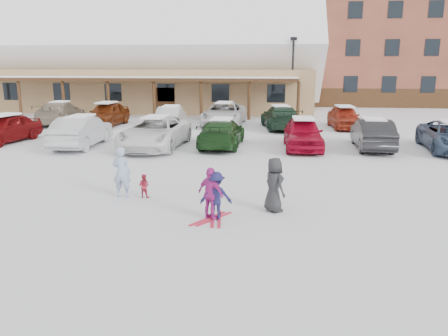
# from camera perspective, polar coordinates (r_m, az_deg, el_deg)

# --- Properties ---
(ground) EXTENTS (160.00, 160.00, 0.00)m
(ground) POSITION_cam_1_polar(r_m,az_deg,el_deg) (12.58, -1.86, -5.46)
(ground) COLOR silver
(ground) RESTS_ON ground
(day_lodge) EXTENTS (29.12, 12.50, 10.38)m
(day_lodge) POSITION_cam_1_polar(r_m,az_deg,el_deg) (41.15, -9.06, 13.14)
(day_lodge) COLOR tan
(day_lodge) RESTS_ON ground
(alpine_hotel) EXTENTS (31.48, 14.01, 21.48)m
(alpine_hotel) POSITION_cam_1_polar(r_m,az_deg,el_deg) (51.54, 21.40, 17.67)
(alpine_hotel) COLOR brown
(alpine_hotel) RESTS_ON ground
(lamp_post) EXTENTS (0.50, 0.25, 6.05)m
(lamp_post) POSITION_cam_1_polar(r_m,az_deg,el_deg) (34.95, 8.94, 12.25)
(lamp_post) COLOR black
(lamp_post) RESTS_ON ground
(conifer_2) EXTENTS (5.28, 5.28, 12.24)m
(conifer_2) POSITION_cam_1_polar(r_m,az_deg,el_deg) (62.48, -25.13, 14.79)
(conifer_2) COLOR black
(conifer_2) RESTS_ON ground
(conifer_3) EXTENTS (3.96, 3.96, 9.18)m
(conifer_3) POSITION_cam_1_polar(r_m,az_deg,el_deg) (55.95, 11.00, 14.31)
(conifer_3) COLOR black
(conifer_3) RESTS_ON ground
(adult_skier) EXTENTS (0.59, 0.39, 1.60)m
(adult_skier) POSITION_cam_1_polar(r_m,az_deg,el_deg) (13.90, -13.23, -0.53)
(adult_skier) COLOR #94ABCE
(adult_skier) RESTS_ON ground
(toddler_red) EXTENTS (0.40, 0.34, 0.75)m
(toddler_red) POSITION_cam_1_polar(r_m,az_deg,el_deg) (13.82, -10.42, -2.30)
(toddler_red) COLOR #A92138
(toddler_red) RESTS_ON ground
(child_navy) EXTENTS (0.89, 0.57, 1.31)m
(child_navy) POSITION_cam_1_polar(r_m,az_deg,el_deg) (11.64, -1.06, -3.64)
(child_navy) COLOR #181845
(child_navy) RESTS_ON ground
(skis_child_navy) EXTENTS (0.35, 1.41, 0.03)m
(skis_child_navy) POSITION_cam_1_polar(r_m,az_deg,el_deg) (11.84, -1.05, -6.60)
(skis_child_navy) COLOR red
(skis_child_navy) RESTS_ON ground
(child_magenta) EXTENTS (0.89, 0.76, 1.43)m
(child_magenta) POSITION_cam_1_polar(r_m,az_deg,el_deg) (11.60, -1.74, -3.39)
(child_magenta) COLOR #B8298E
(child_magenta) RESTS_ON ground
(skis_child_magenta) EXTENTS (0.95, 1.27, 0.03)m
(skis_child_magenta) POSITION_cam_1_polar(r_m,az_deg,el_deg) (11.83, -1.71, -6.64)
(skis_child_magenta) COLOR red
(skis_child_magenta) RESTS_ON ground
(bystander_dark) EXTENTS (0.84, 0.90, 1.55)m
(bystander_dark) POSITION_cam_1_polar(r_m,az_deg,el_deg) (12.31, 6.57, -2.19)
(bystander_dark) COLOR #252628
(bystander_dark) RESTS_ON ground
(parked_car_0) EXTENTS (2.37, 4.56, 1.48)m
(parked_car_0) POSITION_cam_1_polar(r_m,az_deg,el_deg) (25.85, -26.68, 4.63)
(parked_car_0) COLOR maroon
(parked_car_0) RESTS_ON ground
(parked_car_1) EXTENTS (1.80, 4.77, 1.55)m
(parked_car_1) POSITION_cam_1_polar(r_m,az_deg,el_deg) (23.06, -18.13, 4.58)
(parked_car_1) COLOR #B7B8BD
(parked_car_1) RESTS_ON ground
(parked_car_2) EXTENTS (2.82, 5.70, 1.55)m
(parked_car_2) POSITION_cam_1_polar(r_m,az_deg,el_deg) (21.86, -8.95, 4.63)
(parked_car_2) COLOR white
(parked_car_2) RESTS_ON ground
(parked_car_3) EXTENTS (2.12, 4.88, 1.40)m
(parked_car_3) POSITION_cam_1_polar(r_m,az_deg,el_deg) (21.94, -0.30, 4.62)
(parked_car_3) COLOR #183A17
(parked_car_3) RESTS_ON ground
(parked_car_4) EXTENTS (1.84, 4.45, 1.51)m
(parked_car_4) POSITION_cam_1_polar(r_m,az_deg,el_deg) (21.72, 10.26, 4.46)
(parked_car_4) COLOR #A80925
(parked_car_4) RESTS_ON ground
(parked_car_5) EXTENTS (1.74, 4.52, 1.47)m
(parked_car_5) POSITION_cam_1_polar(r_m,az_deg,el_deg) (22.54, 18.81, 4.23)
(parked_car_5) COLOR black
(parked_car_5) RESTS_ON ground
(parked_car_7) EXTENTS (2.76, 5.51, 1.54)m
(parked_car_7) POSITION_cam_1_polar(r_m,az_deg,el_deg) (32.34, -20.59, 6.76)
(parked_car_7) COLOR gray
(parked_car_7) RESTS_ON ground
(parked_car_8) EXTENTS (2.03, 4.68, 1.57)m
(parked_car_8) POSITION_cam_1_polar(r_m,az_deg,el_deg) (30.40, -15.06, 6.81)
(parked_car_8) COLOR #66270D
(parked_car_8) RESTS_ON ground
(parked_car_9) EXTENTS (1.75, 4.29, 1.38)m
(parked_car_9) POSITION_cam_1_polar(r_m,az_deg,el_deg) (29.05, -6.90, 6.69)
(parked_car_9) COLOR silver
(parked_car_9) RESTS_ON ground
(parked_car_10) EXTENTS (2.77, 5.68, 1.56)m
(parked_car_10) POSITION_cam_1_polar(r_m,az_deg,el_deg) (29.56, 0.01, 7.07)
(parked_car_10) COLOR silver
(parked_car_10) RESTS_ON ground
(parked_car_11) EXTENTS (2.81, 5.32, 1.47)m
(parked_car_11) POSITION_cam_1_polar(r_m,az_deg,el_deg) (28.30, 7.40, 6.58)
(parked_car_11) COLOR #1B3625
(parked_car_11) RESTS_ON ground
(parked_car_12) EXTENTS (1.91, 4.29, 1.43)m
(parked_car_12) POSITION_cam_1_polar(r_m,az_deg,el_deg) (29.31, 15.42, 6.41)
(parked_car_12) COLOR #A5311C
(parked_car_12) RESTS_ON ground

